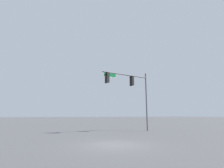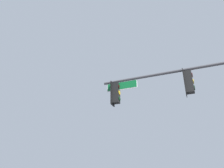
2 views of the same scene
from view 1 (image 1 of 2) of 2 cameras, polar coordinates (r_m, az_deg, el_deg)
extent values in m
plane|color=#474749|center=(12.43, 0.88, -19.29)|extent=(400.00, 400.00, 0.00)
cylinder|color=#47474C|center=(23.33, 11.18, -5.61)|extent=(0.17, 0.17, 7.50)
cylinder|color=#47474C|center=(21.70, 4.53, 2.98)|extent=(6.56, 0.91, 0.14)
cube|color=black|center=(22.04, 6.23, 1.02)|extent=(0.09, 0.52, 1.30)
cube|color=black|center=(22.16, 6.61, 0.97)|extent=(0.40, 0.36, 1.10)
cylinder|color=black|center=(22.28, 6.58, 2.51)|extent=(0.04, 0.04, 0.12)
cylinder|color=#340503|center=(22.34, 6.99, 1.75)|extent=(0.06, 0.22, 0.22)
cylinder|color=yellow|center=(22.28, 7.01, 0.92)|extent=(0.06, 0.22, 0.22)
cylinder|color=black|center=(22.22, 7.03, 0.08)|extent=(0.06, 0.22, 0.22)
cube|color=black|center=(20.03, -1.95, 2.10)|extent=(0.09, 0.52, 1.30)
cube|color=black|center=(20.12, -1.48, 2.04)|extent=(0.40, 0.36, 1.10)
cylinder|color=black|center=(20.26, -1.47, 3.73)|extent=(0.04, 0.04, 0.12)
cylinder|color=#340503|center=(20.30, -0.99, 2.89)|extent=(0.06, 0.22, 0.22)
cylinder|color=yellow|center=(20.23, -0.99, 1.98)|extent=(0.06, 0.22, 0.22)
cylinder|color=black|center=(20.16, -0.99, 1.06)|extent=(0.06, 0.22, 0.22)
cube|color=#0F602D|center=(20.38, -0.65, 2.97)|extent=(1.59, 0.23, 0.39)
cube|color=white|center=(20.38, -0.65, 2.97)|extent=(1.65, 0.22, 0.45)
camera|label=2|loc=(15.41, 30.67, -9.61)|focal=35.00mm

